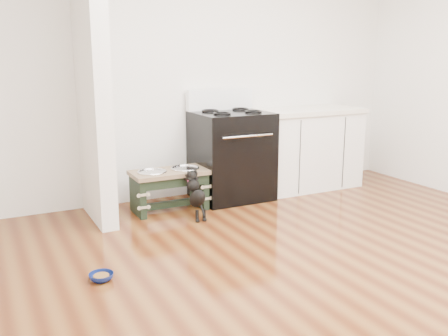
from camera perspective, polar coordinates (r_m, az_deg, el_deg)
ground at (r=3.57m, az=13.82°, el=-12.52°), size 5.00×5.00×0.00m
room_shell at (r=3.24m, az=15.40°, el=14.41°), size 5.00×5.00×5.00m
partition_wall at (r=4.62m, az=-14.89°, el=10.50°), size 0.15×0.80×2.70m
oven_range at (r=5.27m, az=0.84°, el=1.61°), size 0.76×0.69×1.14m
cabinet_run at (r=5.80m, az=9.36°, el=2.23°), size 1.24×0.64×0.91m
dog_feeder at (r=4.90m, az=-6.26°, el=-1.62°), size 0.73×0.39×0.42m
puppy at (r=4.66m, az=-3.26°, el=-2.87°), size 0.13×0.38×0.45m
floor_bowl at (r=3.58m, az=-13.84°, el=-12.00°), size 0.17×0.17×0.05m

